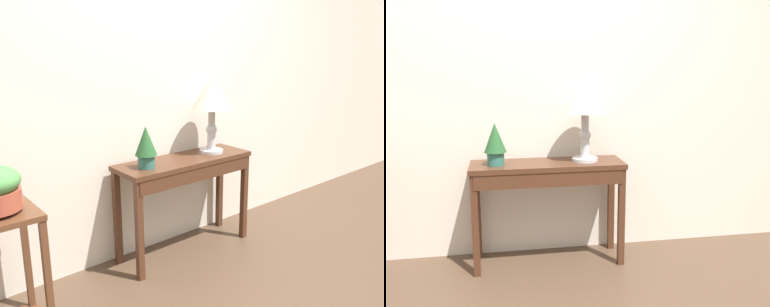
# 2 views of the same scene
# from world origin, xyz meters

# --- Properties ---
(back_wall_with_art) EXTENTS (9.00, 0.10, 2.80)m
(back_wall_with_art) POSITION_xyz_m (0.00, 1.55, 1.40)
(back_wall_with_art) COLOR beige
(back_wall_with_art) RESTS_ON ground
(console_table) EXTENTS (1.08, 0.36, 0.75)m
(console_table) POSITION_xyz_m (0.06, 1.26, 0.62)
(console_table) COLOR #472819
(console_table) RESTS_ON ground
(table_lamp) EXTENTS (0.32, 0.32, 0.59)m
(table_lamp) POSITION_xyz_m (0.32, 1.28, 1.18)
(table_lamp) COLOR #B7B7BC
(table_lamp) RESTS_ON console_table
(potted_plant_on_console) EXTENTS (0.15, 0.15, 0.29)m
(potted_plant_on_console) POSITION_xyz_m (-0.30, 1.26, 0.91)
(potted_plant_on_console) COLOR #2D665B
(potted_plant_on_console) RESTS_ON console_table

